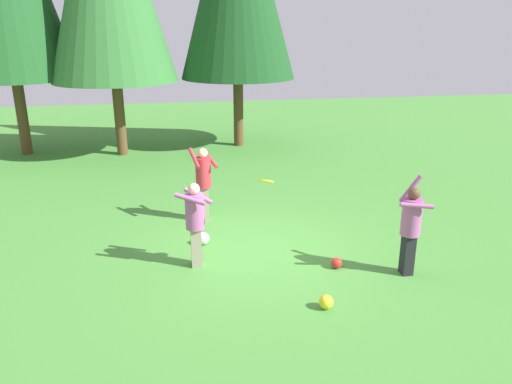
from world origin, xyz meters
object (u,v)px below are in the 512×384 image
(ball_white, at_px, (203,238))
(person_catcher, at_px, (195,218))
(person_thrower, at_px, (411,224))
(person_bystander, at_px, (204,178))
(ball_yellow, at_px, (326,302))
(ball_red, at_px, (337,263))
(frisbee, at_px, (266,181))

(ball_white, bearing_deg, person_catcher, -101.31)
(person_thrower, bearing_deg, person_bystander, -33.46)
(person_thrower, bearing_deg, person_catcher, -4.50)
(ball_white, bearing_deg, ball_yellow, -57.71)
(person_catcher, height_order, ball_white, person_catcher)
(person_bystander, height_order, ball_red, person_bystander)
(ball_white, bearing_deg, person_bystander, 84.38)
(person_catcher, bearing_deg, person_thrower, 8.74)
(person_bystander, xyz_separation_m, ball_white, (-0.13, -1.31, -0.86))
(ball_white, xyz_separation_m, ball_red, (2.31, -1.44, -0.03))
(person_thrower, relative_size, ball_red, 8.96)
(person_thrower, height_order, ball_yellow, person_thrower)
(ball_red, bearing_deg, ball_white, 148.06)
(person_bystander, height_order, ball_yellow, person_bystander)
(person_catcher, bearing_deg, ball_red, 11.10)
(ball_red, bearing_deg, person_thrower, -19.52)
(person_bystander, distance_m, ball_white, 1.58)
(ball_white, bearing_deg, person_thrower, -28.11)
(person_bystander, bearing_deg, person_catcher, -25.73)
(ball_red, height_order, ball_yellow, ball_yellow)
(person_thrower, bearing_deg, frisbee, -0.00)
(person_catcher, bearing_deg, person_bystander, 105.36)
(person_thrower, bearing_deg, ball_red, -9.45)
(frisbee, distance_m, ball_yellow, 2.18)
(person_thrower, height_order, ball_white, person_thrower)
(ball_white, relative_size, ball_red, 1.28)
(ball_white, distance_m, ball_red, 2.72)
(person_catcher, xyz_separation_m, ball_white, (0.18, 0.90, -0.81))
(ball_red, bearing_deg, ball_yellow, -115.20)
(ball_yellow, bearing_deg, person_thrower, 26.31)
(ball_white, xyz_separation_m, ball_yellow, (1.71, -2.71, -0.01))
(person_thrower, relative_size, frisbee, 4.86)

